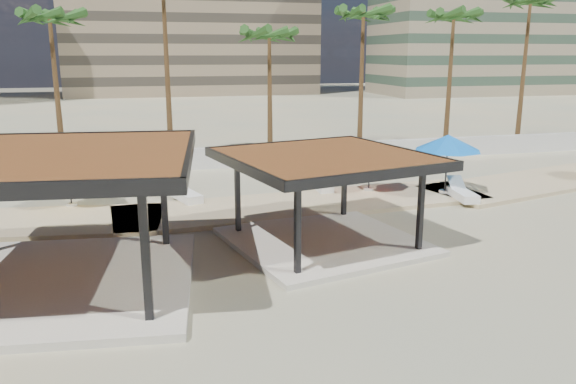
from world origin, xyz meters
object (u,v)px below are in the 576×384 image
at_px(pavilion_central, 325,191).
at_px(lounger_c, 462,194).
at_px(umbrella_c, 370,148).
at_px(lounger_b, 321,185).
at_px(pavilion_west, 52,208).
at_px(lounger_a, 186,195).

relative_size(pavilion_central, lounger_c, 3.31).
distance_m(umbrella_c, lounger_b, 2.85).
distance_m(pavilion_central, umbrella_c, 7.42).
relative_size(pavilion_west, lounger_c, 3.79).
bearing_deg(lounger_a, pavilion_west, 135.24).
distance_m(pavilion_west, lounger_a, 9.38).
xyz_separation_m(umbrella_c, lounger_c, (3.37, -2.42, -1.79)).
xyz_separation_m(pavilion_central, pavilion_west, (-8.27, -1.60, 0.42)).
xyz_separation_m(pavilion_west, lounger_c, (15.83, 5.30, -1.91)).
xyz_separation_m(lounger_a, lounger_c, (11.66, -2.89, -0.00)).
xyz_separation_m(pavilion_central, lounger_b, (2.15, 6.93, -1.51)).
height_order(pavilion_west, lounger_b, pavilion_west).
bearing_deg(lounger_c, umbrella_c, 62.90).
height_order(lounger_a, lounger_b, lounger_a).
xyz_separation_m(lounger_b, lounger_c, (5.41, -3.23, 0.02)).
xyz_separation_m(pavilion_west, lounger_b, (10.42, 8.53, -1.93)).
bearing_deg(lounger_c, lounger_a, 84.62).
bearing_deg(lounger_a, lounger_c, -121.69).
bearing_deg(lounger_c, pavilion_west, 117.03).
distance_m(lounger_a, lounger_c, 12.02).
bearing_deg(pavilion_west, umbrella_c, 38.71).
relative_size(pavilion_west, lounger_a, 3.70).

